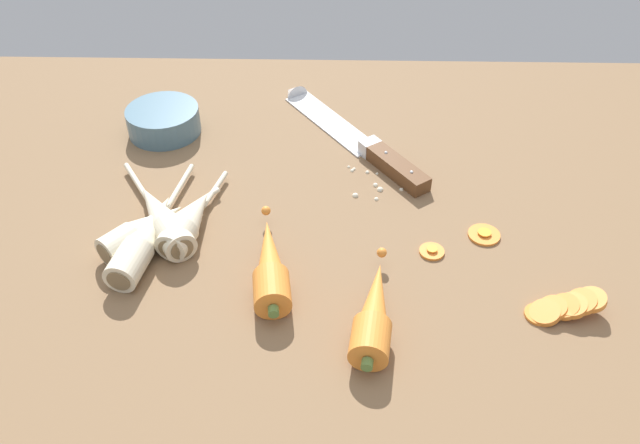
{
  "coord_description": "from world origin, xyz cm",
  "views": [
    {
      "loc": [
        1.39,
        -63.87,
        55.12
      ],
      "look_at": [
        0.0,
        -2.0,
        1.5
      ],
      "focal_mm": 36.41,
      "sensor_mm": 36.0,
      "label": 1
    }
  ],
  "objects": [
    {
      "name": "ground_plane",
      "position": [
        0.0,
        0.0,
        -2.0
      ],
      "size": [
        120.0,
        90.0,
        4.0
      ],
      "primitive_type": "cube",
      "color": "brown"
    },
    {
      "name": "chefs_knife",
      "position": [
        3.56,
        20.17,
        0.65
      ],
      "size": [
        22.89,
        30.22,
        4.18
      ],
      "color": "silver",
      "rests_on": "ground_plane"
    },
    {
      "name": "whole_carrot",
      "position": [
        -5.61,
        -10.45,
        2.1
      ],
      "size": [
        5.95,
        18.05,
        4.2
      ],
      "color": "orange",
      "rests_on": "ground_plane"
    },
    {
      "name": "whole_carrot_second",
      "position": [
        6.15,
        -17.46,
        2.1
      ],
      "size": [
        5.95,
        17.37,
        4.2
      ],
      "color": "orange",
      "rests_on": "ground_plane"
    },
    {
      "name": "parsnip_front",
      "position": [
        -21.23,
        -5.68,
        1.98
      ],
      "size": [
        6.56,
        23.94,
        4.0
      ],
      "color": "beige",
      "rests_on": "ground_plane"
    },
    {
      "name": "parsnip_mid_left",
      "position": [
        -16.41,
        -2.66,
        1.98
      ],
      "size": [
        6.73,
        17.26,
        4.0
      ],
      "color": "beige",
      "rests_on": "ground_plane"
    },
    {
      "name": "parsnip_mid_right",
      "position": [
        -20.06,
        -2.06,
        1.98
      ],
      "size": [
        13.42,
        19.41,
        4.0
      ],
      "color": "beige",
      "rests_on": "ground_plane"
    },
    {
      "name": "parsnip_back",
      "position": [
        -21.64,
        -4.53,
        1.98
      ],
      "size": [
        13.29,
        15.37,
        4.0
      ],
      "color": "beige",
      "rests_on": "ground_plane"
    },
    {
      "name": "carrot_slice_stack",
      "position": [
        27.32,
        -15.25,
        1.09
      ],
      "size": [
        8.91,
        4.29,
        3.12
      ],
      "color": "orange",
      "rests_on": "ground_plane"
    },
    {
      "name": "carrot_slice_stray_near",
      "position": [
        13.84,
        -5.7,
        0.36
      ],
      "size": [
        3.09,
        3.09,
        0.7
      ],
      "color": "orange",
      "rests_on": "ground_plane"
    },
    {
      "name": "carrot_slice_stray_mid",
      "position": [
        20.79,
        -2.48,
        0.36
      ],
      "size": [
        4.05,
        4.05,
        0.7
      ],
      "color": "orange",
      "rests_on": "ground_plane"
    },
    {
      "name": "prep_bowl",
      "position": [
        -24.45,
        20.58,
        2.15
      ],
      "size": [
        11.0,
        11.0,
        4.0
      ],
      "color": "slate",
      "rests_on": "ground_plane"
    },
    {
      "name": "mince_crumbs",
      "position": [
        6.81,
        7.35,
        0.36
      ],
      "size": [
        7.77,
        7.87,
        0.89
      ],
      "color": "silver",
      "rests_on": "ground_plane"
    }
  ]
}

